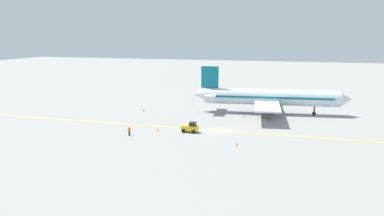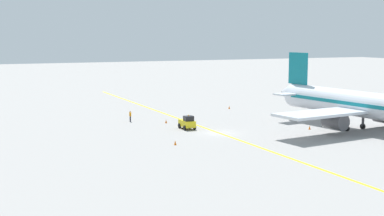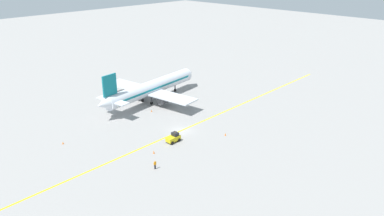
# 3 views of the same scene
# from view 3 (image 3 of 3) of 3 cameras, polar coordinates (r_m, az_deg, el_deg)

# --- Properties ---
(ground_plane) EXTENTS (400.00, 400.00, 0.00)m
(ground_plane) POSITION_cam_3_polar(r_m,az_deg,el_deg) (82.32, -1.68, -3.48)
(ground_plane) COLOR gray
(apron_yellow_centreline) EXTENTS (2.28, 119.99, 0.01)m
(apron_yellow_centreline) POSITION_cam_3_polar(r_m,az_deg,el_deg) (82.32, -1.68, -3.48)
(apron_yellow_centreline) COLOR yellow
(apron_yellow_centreline) RESTS_ON ground
(airplane_at_gate) EXTENTS (28.44, 35.52, 10.60)m
(airplane_at_gate) POSITION_cam_3_polar(r_m,az_deg,el_deg) (98.42, -6.33, 3.02)
(airplane_at_gate) COLOR silver
(airplane_at_gate) RESTS_ON ground
(baggage_tug_white) EXTENTS (1.75, 3.00, 2.11)m
(baggage_tug_white) POSITION_cam_3_polar(r_m,az_deg,el_deg) (77.17, -2.83, -4.56)
(baggage_tug_white) COLOR gold
(baggage_tug_white) RESTS_ON ground
(ground_crew_worker) EXTENTS (0.23, 0.58, 1.68)m
(ground_crew_worker) POSITION_cam_3_polar(r_m,az_deg,el_deg) (67.93, -5.66, -8.55)
(ground_crew_worker) COLOR #23232D
(ground_crew_worker) RESTS_ON ground
(traffic_cone_near_nose) EXTENTS (0.32, 0.32, 0.55)m
(traffic_cone_near_nose) POSITION_cam_3_polar(r_m,az_deg,el_deg) (80.84, -19.07, -5.04)
(traffic_cone_near_nose) COLOR orange
(traffic_cone_near_nose) RESTS_ON ground
(traffic_cone_mid_apron) EXTENTS (0.32, 0.32, 0.55)m
(traffic_cone_mid_apron) POSITION_cam_3_polar(r_m,az_deg,el_deg) (92.74, -6.19, -0.43)
(traffic_cone_mid_apron) COLOR orange
(traffic_cone_mid_apron) RESTS_ON ground
(traffic_cone_by_wingtip) EXTENTS (0.32, 0.32, 0.55)m
(traffic_cone_by_wingtip) POSITION_cam_3_polar(r_m,az_deg,el_deg) (73.30, -5.84, -6.71)
(traffic_cone_by_wingtip) COLOR orange
(traffic_cone_by_wingtip) RESTS_ON ground
(traffic_cone_far_edge) EXTENTS (0.32, 0.32, 0.55)m
(traffic_cone_far_edge) POSITION_cam_3_polar(r_m,az_deg,el_deg) (80.32, 5.11, -4.02)
(traffic_cone_far_edge) COLOR orange
(traffic_cone_far_edge) RESTS_ON ground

